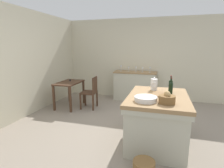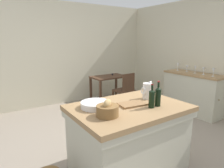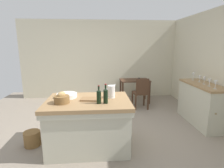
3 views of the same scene
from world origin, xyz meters
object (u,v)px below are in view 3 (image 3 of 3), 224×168
(wine_bottle_amber, at_px, (99,96))
(writing_desk, at_px, (135,83))
(bread_basket, at_px, (62,99))
(wine_glass_middle, at_px, (204,79))
(wicker_hamper, at_px, (32,139))
(pitcher, at_px, (111,91))
(wash_bowl, at_px, (67,95))
(cutting_board, at_px, (91,99))
(wine_glass_right, at_px, (200,78))
(side_cabinet, at_px, (201,104))
(wine_glass_far_left, at_px, (216,83))
(wine_glass_far_right, at_px, (193,75))
(wine_bottle_dark, at_px, (106,96))
(island_table, at_px, (89,122))
(wooden_chair, at_px, (141,92))
(wine_glass_left, at_px, (210,81))

(wine_bottle_amber, bearing_deg, writing_desk, 67.08)
(writing_desk, height_order, bread_basket, bread_basket)
(wine_glass_middle, bearing_deg, wicker_hamper, -169.20)
(pitcher, relative_size, wash_bowl, 0.74)
(bread_basket, xyz_separation_m, cutting_board, (0.46, 0.14, -0.06))
(wicker_hamper, bearing_deg, pitcher, -0.26)
(wine_glass_middle, height_order, wine_glass_right, wine_glass_middle)
(side_cabinet, bearing_deg, wine_glass_far_left, -96.17)
(wine_glass_middle, bearing_deg, wine_bottle_amber, -157.17)
(side_cabinet, relative_size, cutting_board, 4.00)
(wine_glass_middle, height_order, wine_glass_far_right, wine_glass_far_right)
(pitcher, xyz_separation_m, cutting_board, (-0.35, -0.10, -0.10))
(wine_glass_far_left, xyz_separation_m, wine_glass_far_right, (0.05, 0.93, 0.01))
(wine_glass_far_right, bearing_deg, wine_glass_right, -83.58)
(writing_desk, height_order, wine_glass_right, wine_glass_right)
(wine_bottle_amber, bearing_deg, wine_bottle_dark, 0.56)
(island_table, bearing_deg, wicker_hamper, 174.15)
(cutting_board, bearing_deg, wooden_chair, 54.51)
(cutting_board, distance_m, wine_glass_left, 2.53)
(writing_desk, bearing_deg, wine_glass_right, -49.52)
(wine_glass_left, distance_m, wicker_hamper, 3.68)
(wooden_chair, height_order, wine_glass_far_left, wine_glass_far_left)
(island_table, height_order, wine_glass_left, wine_glass_left)
(wine_glass_left, distance_m, wine_glass_middle, 0.21)
(wine_glass_far_right, bearing_deg, wooden_chair, 153.51)
(writing_desk, xyz_separation_m, pitcher, (-0.92, -2.39, 0.37))
(wooden_chair, height_order, wash_bowl, wash_bowl)
(wine_glass_middle, relative_size, wine_glass_right, 1.12)
(wooden_chair, relative_size, wine_glass_middle, 5.25)
(island_table, xyz_separation_m, wooden_chair, (1.37, 1.85, 0.01))
(wicker_hamper, bearing_deg, wine_glass_left, 7.54)
(wine_bottle_dark, relative_size, wine_glass_far_right, 1.68)
(wash_bowl, height_order, wine_bottle_dark, wine_bottle_dark)
(island_table, bearing_deg, wash_bowl, 155.34)
(side_cabinet, bearing_deg, wine_glass_left, -95.44)
(pitcher, bearing_deg, bread_basket, -163.64)
(cutting_board, height_order, wine_bottle_dark, wine_bottle_dark)
(wine_bottle_amber, bearing_deg, wine_glass_far_right, 32.01)
(wooden_chair, distance_m, wine_bottle_dark, 2.38)
(island_table, height_order, wine_glass_middle, wine_glass_middle)
(writing_desk, xyz_separation_m, wine_glass_middle, (1.20, -1.70, 0.44))
(wash_bowl, distance_m, wine_bottle_dark, 0.77)
(bread_basket, xyz_separation_m, wine_glass_left, (2.92, 0.71, 0.10))
(bread_basket, relative_size, wine_glass_far_left, 1.41)
(wine_glass_left, relative_size, wine_glass_middle, 0.93)
(writing_desk, xyz_separation_m, wooden_chair, (0.05, -0.64, -0.13))
(wine_glass_left, height_order, wicker_hamper, wine_glass_left)
(wine_bottle_dark, bearing_deg, writing_desk, 69.05)
(pitcher, xyz_separation_m, wine_glass_middle, (2.12, 0.68, 0.06))
(wine_bottle_dark, xyz_separation_m, wine_bottle_amber, (-0.11, -0.00, -0.01))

